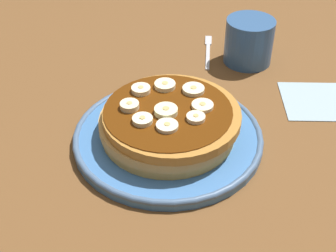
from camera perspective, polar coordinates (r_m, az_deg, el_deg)
name	(u,v)px	position (r cm, az deg, el deg)	size (l,w,h in cm)	color
ground_plane	(168,148)	(69.52, 0.00, -2.76)	(140.00, 140.00, 3.00)	brown
plate	(168,136)	(67.97, 0.00, -1.24)	(27.85, 27.85, 1.66)	#3F72B2
pancake_stack	(169,123)	(66.08, 0.09, 0.37)	(19.90, 20.27, 4.32)	tan
banana_slice_0	(169,112)	(64.05, 0.07, 1.77)	(3.30, 3.30, 1.06)	#F2F0B4
banana_slice_1	(196,118)	(63.25, 3.45, 1.01)	(2.62, 2.62, 0.83)	#F9E7BD
banana_slice_2	(165,85)	(69.59, -0.38, 5.03)	(3.19, 3.19, 0.95)	#F9EAB6
banana_slice_3	(167,126)	(61.73, -0.11, -0.02)	(3.02, 3.02, 0.77)	#F2E8C1
banana_slice_4	(193,90)	(68.82, 3.15, 4.49)	(3.29, 3.29, 0.85)	beige
banana_slice_5	(143,120)	(62.75, -3.17, 0.73)	(2.83, 2.83, 0.92)	#F0E7B9
banana_slice_6	(141,90)	(68.70, -3.36, 4.48)	(2.84, 2.84, 0.99)	#FCEBBA
banana_slice_7	(202,106)	(65.60, 4.28, 2.48)	(3.12, 3.12, 0.77)	#FBE9B9
banana_slice_8	(130,106)	(65.38, -4.77, 2.48)	(2.72, 2.72, 1.08)	beige
coffee_mug	(249,40)	(87.10, 10.02, 10.45)	(12.12, 8.79, 8.27)	#33598C
napkin	(316,101)	(80.26, 17.81, 2.99)	(11.00, 11.00, 0.30)	#99B2BF
fork	(208,49)	(91.27, 4.97, 9.41)	(12.83, 4.20, 0.50)	silver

